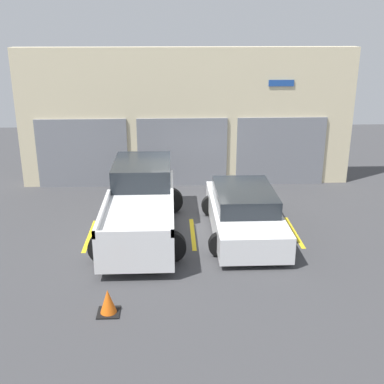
# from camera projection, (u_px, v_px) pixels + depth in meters

# --- Properties ---
(ground_plane) EXTENTS (28.00, 28.00, 0.00)m
(ground_plane) POSITION_uv_depth(u_px,v_px,m) (191.00, 215.00, 15.19)
(ground_plane) COLOR #3D3D3F
(shophouse_building) EXTENTS (12.08, 0.68, 4.95)m
(shophouse_building) POSITION_uv_depth(u_px,v_px,m) (187.00, 119.00, 17.49)
(shophouse_building) COLOR beige
(shophouse_building) RESTS_ON ground
(pickup_truck) EXTENTS (2.46, 5.36, 1.77)m
(pickup_truck) POSITION_uv_depth(u_px,v_px,m) (141.00, 204.00, 13.76)
(pickup_truck) COLOR white
(pickup_truck) RESTS_ON ground
(sedan_white) EXTENTS (2.26, 4.53, 1.32)m
(sedan_white) POSITION_uv_depth(u_px,v_px,m) (244.00, 212.00, 13.68)
(sedan_white) COLOR white
(sedan_white) RESTS_ON ground
(parking_stripe_far_left) EXTENTS (0.12, 2.20, 0.01)m
(parking_stripe_far_left) POSITION_uv_depth(u_px,v_px,m) (90.00, 236.00, 13.68)
(parking_stripe_far_left) COLOR gold
(parking_stripe_far_left) RESTS_ON ground
(parking_stripe_left) EXTENTS (0.12, 2.20, 0.01)m
(parking_stripe_left) POSITION_uv_depth(u_px,v_px,m) (193.00, 234.00, 13.80)
(parking_stripe_left) COLOR gold
(parking_stripe_left) RESTS_ON ground
(parking_stripe_centre) EXTENTS (0.12, 2.20, 0.01)m
(parking_stripe_centre) POSITION_uv_depth(u_px,v_px,m) (294.00, 232.00, 13.92)
(parking_stripe_centre) COLOR gold
(parking_stripe_centre) RESTS_ON ground
(traffic_cone) EXTENTS (0.47, 0.47, 0.55)m
(traffic_cone) POSITION_uv_depth(u_px,v_px,m) (108.00, 303.00, 9.93)
(traffic_cone) COLOR black
(traffic_cone) RESTS_ON ground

